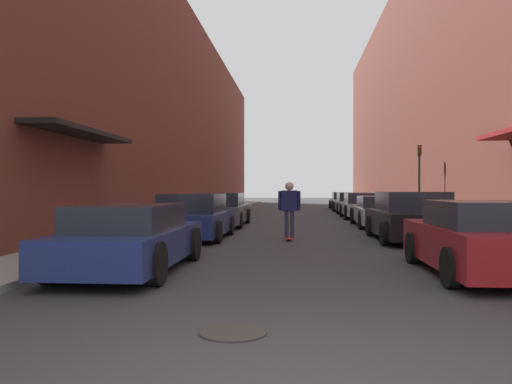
# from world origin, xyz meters

# --- Properties ---
(ground) EXTENTS (113.23, 113.23, 0.00)m
(ground) POSITION_xyz_m (0.00, 20.59, 0.00)
(ground) COLOR #38383A
(curb_strip_left) EXTENTS (1.80, 51.47, 0.12)m
(curb_strip_left) POSITION_xyz_m (-5.05, 25.74, 0.06)
(curb_strip_left) COLOR gray
(curb_strip_left) RESTS_ON ground
(curb_strip_right) EXTENTS (1.80, 51.47, 0.12)m
(curb_strip_right) POSITION_xyz_m (5.05, 25.74, 0.06)
(curb_strip_right) COLOR gray
(curb_strip_right) RESTS_ON ground
(building_row_left) EXTENTS (4.90, 51.47, 11.55)m
(building_row_left) POSITION_xyz_m (-7.95, 25.73, 5.78)
(building_row_left) COLOR brown
(building_row_left) RESTS_ON ground
(building_row_right) EXTENTS (4.90, 51.47, 14.04)m
(building_row_right) POSITION_xyz_m (7.95, 25.73, 7.02)
(building_row_right) COLOR brown
(building_row_right) RESTS_ON ground
(parked_car_left_0) EXTENTS (1.87, 4.33, 1.19)m
(parked_car_left_0) POSITION_xyz_m (-3.00, 5.26, 0.59)
(parked_car_left_0) COLOR navy
(parked_car_left_0) RESTS_ON ground
(parked_car_left_1) EXTENTS (1.96, 4.09, 1.32)m
(parked_car_left_1) POSITION_xyz_m (-3.07, 11.00, 0.63)
(parked_car_left_1) COLOR navy
(parked_car_left_1) RESTS_ON ground
(parked_car_left_2) EXTENTS (1.87, 4.65, 1.31)m
(parked_car_left_2) POSITION_xyz_m (-3.01, 16.10, 0.63)
(parked_car_left_2) COLOR #515459
(parked_car_left_2) RESTS_ON ground
(parked_car_right_0) EXTENTS (2.06, 3.96, 1.26)m
(parked_car_right_0) POSITION_xyz_m (3.14, 5.35, 0.61)
(parked_car_right_0) COLOR maroon
(parked_car_right_0) RESTS_ON ground
(parked_car_right_1) EXTENTS (2.00, 4.23, 1.38)m
(parked_car_right_1) POSITION_xyz_m (3.10, 10.92, 0.66)
(parked_car_right_1) COLOR black
(parked_car_right_1) RESTS_ON ground
(parked_car_right_2) EXTENTS (2.03, 4.68, 1.19)m
(parked_car_right_2) POSITION_xyz_m (3.17, 16.21, 0.58)
(parked_car_right_2) COLOR #B7B7BC
(parked_car_right_2) RESTS_ON ground
(parked_car_right_3) EXTENTS (1.90, 4.22, 1.26)m
(parked_car_right_3) POSITION_xyz_m (3.10, 21.63, 0.61)
(parked_car_right_3) COLOR #B7B7BC
(parked_car_right_3) RESTS_ON ground
(parked_car_right_4) EXTENTS (2.04, 4.75, 1.25)m
(parked_car_right_4) POSITION_xyz_m (3.21, 27.04, 0.61)
(parked_car_right_4) COLOR gray
(parked_car_right_4) RESTS_ON ground
(parked_car_right_5) EXTENTS (1.85, 4.31, 1.22)m
(parked_car_right_5) POSITION_xyz_m (3.18, 32.35, 0.59)
(parked_car_right_5) COLOR black
(parked_car_right_5) RESTS_ON ground
(skateboarder) EXTENTS (0.63, 0.78, 1.66)m
(skateboarder) POSITION_xyz_m (-0.28, 10.83, 1.02)
(skateboarder) COLOR #B2231E
(skateboarder) RESTS_ON ground
(manhole_cover) EXTENTS (0.70, 0.70, 0.02)m
(manhole_cover) POSITION_xyz_m (-0.70, 1.67, 0.01)
(manhole_cover) COLOR #332D28
(manhole_cover) RESTS_ON ground
(traffic_light) EXTENTS (0.16, 0.22, 3.20)m
(traffic_light) POSITION_xyz_m (5.10, 18.32, 2.12)
(traffic_light) COLOR #2D2D2D
(traffic_light) RESTS_ON curb_strip_right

